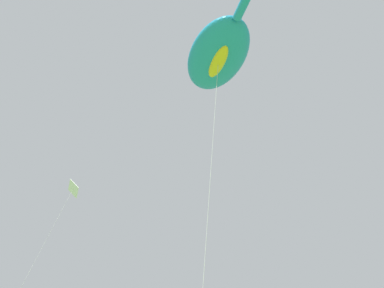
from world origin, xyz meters
TOP-DOWN VIEW (x-y plane):
  - big_show_kite at (0.93, 6.70)m, footprint 7.87×11.32m
  - small_kite_triangle_green at (2.22, 22.02)m, footprint 3.49×3.36m

SIDE VIEW (x-z plane):
  - small_kite_triangle_green at x=2.22m, z-range 7.59..25.38m
  - big_show_kite at x=0.93m, z-range 9.46..29.81m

